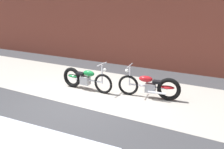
{
  "coord_description": "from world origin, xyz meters",
  "views": [
    {
      "loc": [
        3.92,
        -4.97,
        2.88
      ],
      "look_at": [
        0.63,
        1.15,
        0.75
      ],
      "focal_mm": 36.93,
      "sensor_mm": 36.0,
      "label": 1
    }
  ],
  "objects": [
    {
      "name": "sidewalk_slab",
      "position": [
        0.0,
        1.75,
        0.0
      ],
      "size": [
        36.0,
        3.5,
        0.01
      ],
      "primitive_type": "cube",
      "color": "#9E998E",
      "rests_on": "ground"
    },
    {
      "name": "brick_building_wall",
      "position": [
        0.0,
        5.2,
        2.82
      ],
      "size": [
        36.0,
        0.5,
        5.64
      ],
      "primitive_type": "cube",
      "color": "brown",
      "rests_on": "ground"
    },
    {
      "name": "ground_plane",
      "position": [
        0.0,
        0.0,
        0.0
      ],
      "size": [
        80.0,
        80.0,
        0.0
      ],
      "primitive_type": "plane",
      "color": "#38383A"
    },
    {
      "name": "motorcycle_red",
      "position": [
        1.83,
        1.64,
        0.4
      ],
      "size": [
        2.0,
        0.58,
        1.03
      ],
      "rotation": [
        0.0,
        0.0,
        3.28
      ],
      "color": "black",
      "rests_on": "ground"
    },
    {
      "name": "motorcycle_green",
      "position": [
        -0.57,
        1.27,
        0.4
      ],
      "size": [
        2.01,
        0.58,
        1.03
      ],
      "rotation": [
        0.0,
        0.0,
        -0.01
      ],
      "color": "black",
      "rests_on": "ground"
    }
  ]
}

